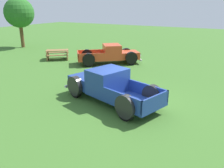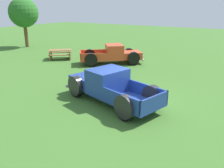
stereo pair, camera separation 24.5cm
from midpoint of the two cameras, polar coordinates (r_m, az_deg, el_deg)
name	(u,v)px [view 1 (the left image)]	position (r m, az deg, el deg)	size (l,w,h in m)	color
ground_plane	(133,103)	(10.91, 4.44, -4.63)	(80.00, 80.00, 0.00)	#3D6B28
pickup_truck_foreground	(107,86)	(10.94, -1.96, -0.38)	(3.17, 5.34, 1.54)	navy
pickup_truck_behind_left	(113,54)	(18.14, -0.23, 7.23)	(4.35, 4.73, 1.46)	#D14723
picnic_table	(57,53)	(20.12, -13.51, 7.27)	(2.28, 2.33, 0.78)	olive
oak_tree_east	(19,13)	(26.88, -21.97, 15.78)	(3.01, 3.01, 5.06)	brown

